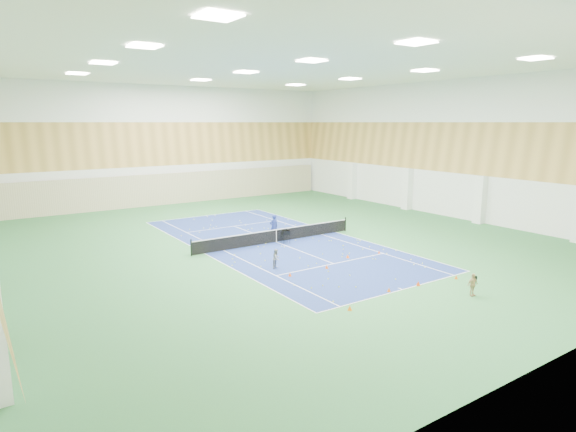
{
  "coord_description": "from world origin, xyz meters",
  "views": [
    {
      "loc": [
        -17.8,
        -27.87,
        8.35
      ],
      "look_at": [
        0.38,
        -0.92,
        2.0
      ],
      "focal_mm": 30.0,
      "sensor_mm": 36.0,
      "label": 1
    }
  ],
  "objects_px": {
    "tennis_net": "(276,235)",
    "child_apron": "(473,285)",
    "coach": "(274,227)",
    "child_court": "(276,258)",
    "ball_cart": "(285,237)"
  },
  "relations": [
    {
      "from": "tennis_net",
      "to": "child_apron",
      "type": "relative_size",
      "value": 11.2
    },
    {
      "from": "child_court",
      "to": "ball_cart",
      "type": "bearing_deg",
      "value": 18.05
    },
    {
      "from": "tennis_net",
      "to": "child_court",
      "type": "xyz_separation_m",
      "value": [
        -3.29,
        -5.15,
        0.02
      ]
    },
    {
      "from": "child_court",
      "to": "coach",
      "type": "bearing_deg",
      "value": 25.78
    },
    {
      "from": "tennis_net",
      "to": "child_court",
      "type": "distance_m",
      "value": 6.11
    },
    {
      "from": "tennis_net",
      "to": "coach",
      "type": "distance_m",
      "value": 1.12
    },
    {
      "from": "coach",
      "to": "child_court",
      "type": "height_order",
      "value": "coach"
    },
    {
      "from": "coach",
      "to": "tennis_net",
      "type": "bearing_deg",
      "value": 70.98
    },
    {
      "from": "tennis_net",
      "to": "ball_cart",
      "type": "bearing_deg",
      "value": -60.05
    },
    {
      "from": "tennis_net",
      "to": "coach",
      "type": "bearing_deg",
      "value": 66.77
    },
    {
      "from": "child_apron",
      "to": "ball_cart",
      "type": "height_order",
      "value": "child_apron"
    },
    {
      "from": "coach",
      "to": "child_apron",
      "type": "xyz_separation_m",
      "value": [
        1.74,
        -15.36,
        -0.33
      ]
    },
    {
      "from": "child_court",
      "to": "ball_cart",
      "type": "relative_size",
      "value": 1.2
    },
    {
      "from": "child_court",
      "to": "child_apron",
      "type": "bearing_deg",
      "value": -92.47
    },
    {
      "from": "ball_cart",
      "to": "coach",
      "type": "bearing_deg",
      "value": 97.36
    }
  ]
}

